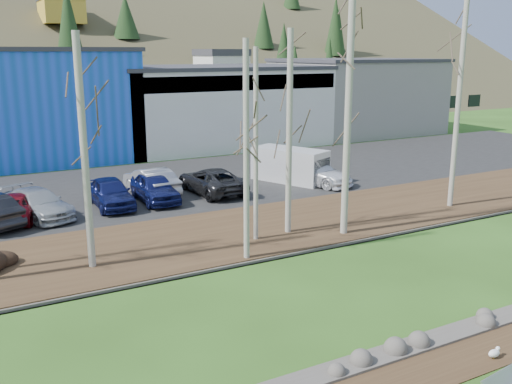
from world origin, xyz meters
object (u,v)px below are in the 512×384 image
seagull (494,353)px  van_white (292,165)px  car_2 (16,206)px  car_8 (155,187)px  car_7 (314,172)px  car_4 (111,193)px  car_5 (151,181)px  car_6 (212,181)px  car_3 (38,204)px

seagull → van_white: bearing=66.1°
car_2 → car_8: bearing=-158.4°
car_7 → van_white: van_white is taller
car_4 → car_5: (2.68, 1.48, 0.01)m
car_6 → car_8: car_8 is taller
car_3 → car_7: car_7 is taller
car_4 → car_8: same height
car_3 → van_white: size_ratio=0.94×
car_3 → car_8: (5.99, 0.23, 0.07)m
car_5 → car_3: bearing=10.2°
car_3 → car_4: (3.61, 0.23, 0.07)m
car_2 → van_white: 16.03m
car_3 → car_6: size_ratio=0.91×
seagull → car_5: size_ratio=0.10×
seagull → car_8: bearing=91.3°
car_6 → car_7: 6.45m
car_3 → car_8: 5.99m
car_4 → van_white: (11.45, 0.51, 0.26)m
car_4 → van_white: size_ratio=0.88×
car_6 → van_white: 5.63m
car_6 → van_white: (5.61, 0.29, 0.30)m
seagull → car_7: (7.17, 19.05, 0.69)m
car_2 → car_4: bearing=-158.3°
car_5 → car_7: 9.79m
car_2 → car_5: 7.40m
car_4 → car_7: size_ratio=0.88×
car_2 → car_7: 16.81m
car_3 → car_7: size_ratio=0.94×
car_5 → car_6: bearing=153.4°
seagull → car_4: car_4 is taller
car_2 → car_5: (7.25, 1.50, 0.13)m
car_7 → car_8: (-9.85, 0.70, 0.03)m
car_7 → van_white: size_ratio=1.00×
seagull → car_6: car_6 is taller
car_3 → car_6: 9.46m
car_4 → car_5: 3.06m
car_4 → car_5: bearing=29.8°
car_7 → van_white: 1.46m
car_5 → car_6: (3.16, -1.25, -0.05)m
seagull → car_3: (-8.66, 19.51, 0.65)m
car_5 → van_white: bearing=168.7°
car_4 → car_5: car_5 is taller
car_5 → car_7: size_ratio=0.93×
car_4 → car_8: 2.38m
seagull → car_2: car_2 is taller
car_3 → car_4: 3.61m
seagull → car_8: car_8 is taller
car_7 → car_8: size_ratio=1.14×
car_7 → car_8: 9.87m
seagull → car_6: 19.99m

